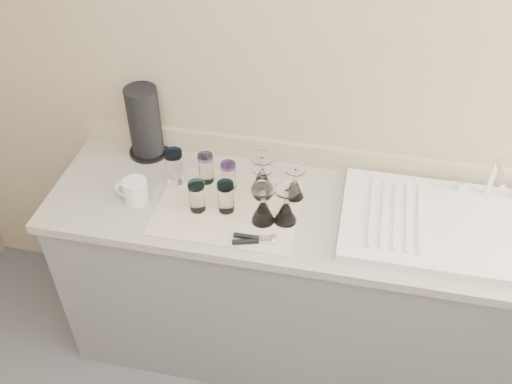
% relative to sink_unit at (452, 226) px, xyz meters
% --- Properties ---
extents(counter_unit, '(2.06, 0.62, 0.90)m').
position_rel_sink_unit_xyz_m(counter_unit, '(-0.55, -0.00, -0.47)').
color(counter_unit, slate).
rests_on(counter_unit, ground).
extents(sink_unit, '(0.82, 0.50, 0.22)m').
position_rel_sink_unit_xyz_m(sink_unit, '(0.00, 0.00, 0.00)').
color(sink_unit, white).
rests_on(sink_unit, counter_unit).
extents(dish_towel, '(0.55, 0.42, 0.01)m').
position_rel_sink_unit_xyz_m(dish_towel, '(-0.85, -0.06, -0.02)').
color(dish_towel, silver).
rests_on(dish_towel, counter_unit).
extents(tumbler_teal, '(0.08, 0.08, 0.15)m').
position_rel_sink_unit_xyz_m(tumbler_teal, '(-1.10, 0.05, 0.06)').
color(tumbler_teal, white).
rests_on(tumbler_teal, dish_towel).
extents(tumbler_cyan, '(0.07, 0.07, 0.13)m').
position_rel_sink_unit_xyz_m(tumbler_cyan, '(-0.98, 0.08, 0.05)').
color(tumbler_cyan, white).
rests_on(tumbler_cyan, dish_towel).
extents(tumbler_purple, '(0.06, 0.06, 0.12)m').
position_rel_sink_unit_xyz_m(tumbler_purple, '(-0.88, 0.05, 0.05)').
color(tumbler_purple, white).
rests_on(tumbler_purple, dish_towel).
extents(tumbler_blue, '(0.06, 0.06, 0.13)m').
position_rel_sink_unit_xyz_m(tumbler_blue, '(-0.96, -0.09, 0.05)').
color(tumbler_blue, white).
rests_on(tumbler_blue, dish_towel).
extents(tumbler_lavender, '(0.07, 0.07, 0.13)m').
position_rel_sink_unit_xyz_m(tumbler_lavender, '(-0.85, -0.07, 0.06)').
color(tumbler_lavender, white).
rests_on(tumbler_lavender, dish_towel).
extents(goblet_back_left, '(0.08, 0.08, 0.14)m').
position_rel_sink_unit_xyz_m(goblet_back_left, '(-0.73, 0.04, 0.03)').
color(goblet_back_left, white).
rests_on(goblet_back_left, dish_towel).
extents(goblet_back_right, '(0.08, 0.08, 0.14)m').
position_rel_sink_unit_xyz_m(goblet_back_right, '(-0.61, 0.06, 0.04)').
color(goblet_back_right, white).
rests_on(goblet_back_right, dish_towel).
extents(goblet_front_left, '(0.09, 0.09, 0.16)m').
position_rel_sink_unit_xyz_m(goblet_front_left, '(-0.70, -0.10, 0.04)').
color(goblet_front_left, white).
rests_on(goblet_front_left, dish_towel).
extents(goblet_front_right, '(0.09, 0.09, 0.16)m').
position_rel_sink_unit_xyz_m(goblet_front_right, '(-0.62, -0.09, 0.04)').
color(goblet_front_right, white).
rests_on(goblet_front_right, dish_towel).
extents(goblet_extra, '(0.09, 0.09, 0.16)m').
position_rel_sink_unit_xyz_m(goblet_extra, '(-0.74, 0.07, 0.04)').
color(goblet_extra, white).
rests_on(goblet_extra, dish_towel).
extents(can_opener, '(0.16, 0.07, 0.02)m').
position_rel_sink_unit_xyz_m(can_opener, '(-0.71, -0.22, -0.00)').
color(can_opener, silver).
rests_on(can_opener, dish_towel).
extents(white_mug, '(0.14, 0.10, 0.10)m').
position_rel_sink_unit_xyz_m(white_mug, '(-1.22, -0.09, 0.03)').
color(white_mug, white).
rests_on(white_mug, counter_unit).
extents(paper_towel_roll, '(0.17, 0.17, 0.32)m').
position_rel_sink_unit_xyz_m(paper_towel_roll, '(-1.28, 0.22, 0.14)').
color(paper_towel_roll, black).
rests_on(paper_towel_roll, counter_unit).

